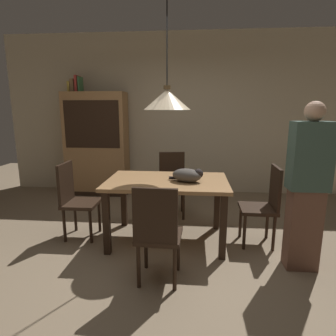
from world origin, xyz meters
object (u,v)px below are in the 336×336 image
(book_green_slim, at_px, (80,84))
(dining_table, at_px, (167,188))
(chair_near_front, at_px, (158,231))
(cat_sleeping, at_px, (188,175))
(chair_left_side, at_px, (75,197))
(book_yellow_short, at_px, (70,87))
(book_brown_thick, at_px, (74,86))
(pendant_lamp, at_px, (167,99))
(book_red_tall, at_px, (78,84))
(chair_right_side, at_px, (265,202))
(chair_far_back, at_px, (172,181))
(person_standing, at_px, (307,188))
(hutch_bookcase, at_px, (97,146))

(book_green_slim, bearing_deg, dining_table, -47.25)
(chair_near_front, bearing_deg, cat_sleeping, 73.38)
(chair_left_side, relative_size, book_yellow_short, 4.65)
(chair_left_side, height_order, book_brown_thick, book_brown_thick)
(chair_near_front, height_order, book_green_slim, book_green_slim)
(pendant_lamp, relative_size, book_red_tall, 4.64)
(chair_near_front, xyz_separation_m, book_brown_thick, (-1.81, 2.72, 1.45))
(chair_near_front, height_order, chair_right_side, same)
(chair_left_side, xyz_separation_m, book_yellow_short, (-0.76, 1.84, 1.43))
(book_yellow_short, bearing_deg, dining_table, -44.29)
(pendant_lamp, height_order, book_red_tall, pendant_lamp)
(book_yellow_short, height_order, book_brown_thick, book_brown_thick)
(chair_far_back, xyz_separation_m, book_yellow_short, (-1.88, 0.96, 1.43))
(chair_right_side, distance_m, pendant_lamp, 1.61)
(book_yellow_short, distance_m, person_standing, 4.16)
(chair_near_front, distance_m, pendant_lamp, 1.45)
(book_brown_thick, relative_size, book_green_slim, 0.92)
(book_brown_thick, bearing_deg, chair_right_side, -32.01)
(chair_right_side, bearing_deg, book_brown_thick, 147.99)
(chair_far_back, relative_size, person_standing, 0.57)
(book_brown_thick, bearing_deg, chair_far_back, -27.98)
(chair_near_front, relative_size, book_yellow_short, 4.65)
(chair_left_side, bearing_deg, book_brown_thick, 110.49)
(person_standing, bearing_deg, chair_far_back, 135.54)
(chair_far_back, relative_size, book_green_slim, 3.58)
(dining_table, relative_size, chair_near_front, 1.51)
(chair_right_side, bearing_deg, book_yellow_short, 148.58)
(dining_table, bearing_deg, cat_sleeping, -13.56)
(book_green_slim, height_order, person_standing, book_green_slim)
(chair_near_front, relative_size, cat_sleeping, 2.30)
(book_yellow_short, bearing_deg, cat_sleeping, -41.74)
(dining_table, height_order, person_standing, person_standing)
(person_standing, bearing_deg, book_green_slim, 142.98)
(chair_right_side, relative_size, pendant_lamp, 0.72)
(chair_near_front, bearing_deg, chair_right_side, 37.76)
(book_brown_thick, bearing_deg, chair_left_side, -69.51)
(person_standing, bearing_deg, chair_right_side, 117.60)
(hutch_bookcase, height_order, book_brown_thick, book_brown_thick)
(cat_sleeping, bearing_deg, chair_right_side, 3.64)
(person_standing, bearing_deg, chair_near_front, -164.08)
(dining_table, distance_m, chair_right_side, 1.14)
(chair_near_front, bearing_deg, book_brown_thick, 123.71)
(cat_sleeping, xyz_separation_m, pendant_lamp, (-0.24, 0.06, 0.84))
(pendant_lamp, relative_size, hutch_bookcase, 0.70)
(hutch_bookcase, distance_m, book_brown_thick, 1.13)
(book_red_tall, bearing_deg, book_brown_thick, 180.00)
(chair_far_back, relative_size, book_red_tall, 3.32)
(chair_near_front, distance_m, chair_right_side, 1.43)
(dining_table, relative_size, chair_left_side, 1.51)
(book_brown_thick, bearing_deg, cat_sleeping, -42.68)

